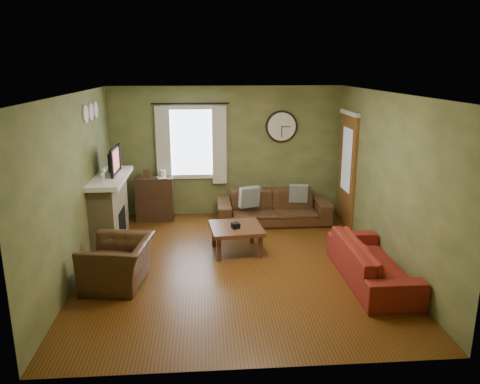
{
  "coord_description": "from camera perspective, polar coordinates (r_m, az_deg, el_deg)",
  "views": [
    {
      "loc": [
        -0.45,
        -6.69,
        2.98
      ],
      "look_at": [
        0.1,
        0.4,
        1.05
      ],
      "focal_mm": 35.0,
      "sensor_mm": 36.0,
      "label": 1
    }
  ],
  "objects": [
    {
      "name": "pillow_right",
      "position": [
        9.25,
        7.14,
        -0.18
      ],
      "size": [
        0.38,
        0.17,
        0.36
      ],
      "primitive_type": "cube",
      "rotation": [
        0.0,
        0.0,
        -0.19
      ],
      "color": "gray",
      "rests_on": "sofa_brown"
    },
    {
      "name": "tissue_box",
      "position": [
        7.58,
        -0.54,
        -4.71
      ],
      "size": [
        0.15,
        0.15,
        0.09
      ],
      "primitive_type": "cube",
      "rotation": [
        0.0,
        0.0,
        0.39
      ],
      "color": "black",
      "rests_on": "coffee_table"
    },
    {
      "name": "coffee_table",
      "position": [
        7.72,
        -0.47,
        -5.75
      ],
      "size": [
        0.9,
        0.9,
        0.44
      ],
      "primitive_type": null,
      "rotation": [
        0.0,
        0.0,
        0.1
      ],
      "color": "#512D1D",
      "rests_on": "floor"
    },
    {
      "name": "floor",
      "position": [
        7.34,
        -0.54,
        -8.78
      ],
      "size": [
        4.6,
        5.2,
        0.0
      ],
      "primitive_type": "cube",
      "color": "#542F0F",
      "rests_on": "ground"
    },
    {
      "name": "pillow_left",
      "position": [
        8.93,
        1.16,
        -0.61
      ],
      "size": [
        0.41,
        0.25,
        0.4
      ],
      "primitive_type": "cube",
      "rotation": [
        0.0,
        0.0,
        0.35
      ],
      "color": "gray",
      "rests_on": "sofa_brown"
    },
    {
      "name": "firebox",
      "position": [
        8.41,
        -14.22,
        -3.87
      ],
      "size": [
        0.04,
        0.6,
        0.55
      ],
      "primitive_type": "cube",
      "color": "black",
      "rests_on": "fireplace"
    },
    {
      "name": "tv",
      "position": [
        8.31,
        -15.47,
        3.35
      ],
      "size": [
        0.08,
        0.6,
        0.35
      ],
      "primitive_type": "imported",
      "rotation": [
        0.0,
        0.0,
        1.57
      ],
      "color": "black",
      "rests_on": "mantel"
    },
    {
      "name": "mantel",
      "position": [
        8.21,
        -15.69,
        1.67
      ],
      "size": [
        0.58,
        1.6,
        0.08
      ],
      "primitive_type": "cube",
      "color": "white",
      "rests_on": "fireplace"
    },
    {
      "name": "wine_glass_b",
      "position": [
        7.75,
        -16.25,
        1.97
      ],
      "size": [
        0.08,
        0.08,
        0.22
      ],
      "primitive_type": null,
      "color": "white",
      "rests_on": "mantel"
    },
    {
      "name": "sofa_brown",
      "position": [
        9.13,
        4.05,
        -1.83
      ],
      "size": [
        2.16,
        0.85,
        0.63
      ],
      "primitive_type": "imported",
      "color": "#422917",
      "rests_on": "floor"
    },
    {
      "name": "wall_left",
      "position": [
        7.14,
        -19.31,
        0.71
      ],
      "size": [
        0.0,
        5.2,
        2.6
      ],
      "primitive_type": "cube",
      "color": "olive",
      "rests_on": "ground"
    },
    {
      "name": "book",
      "position": [
        9.14,
        -10.11,
        2.18
      ],
      "size": [
        0.22,
        0.26,
        0.02
      ],
      "primitive_type": "imported",
      "rotation": [
        0.0,
        0.0,
        0.32
      ],
      "color": "#512D1D",
      "rests_on": "bookshelf"
    },
    {
      "name": "door",
      "position": [
        9.17,
        12.95,
        2.64
      ],
      "size": [
        0.05,
        0.9,
        2.1
      ],
      "primitive_type": "cube",
      "color": "brown",
      "rests_on": "floor"
    },
    {
      "name": "fireplace",
      "position": [
        8.37,
        -15.61,
        -2.27
      ],
      "size": [
        0.4,
        1.4,
        1.1
      ],
      "primitive_type": "cube",
      "color": "tan",
      "rests_on": "floor"
    },
    {
      "name": "bookshelf",
      "position": [
        9.37,
        -10.35,
        -0.85
      ],
      "size": [
        0.73,
        0.31,
        0.87
      ],
      "primitive_type": null,
      "color": "#372416",
      "rests_on": "floor"
    },
    {
      "name": "wall_right",
      "position": [
        7.42,
        17.44,
        1.4
      ],
      "size": [
        0.0,
        5.2,
        2.6
      ],
      "primitive_type": "cube",
      "color": "olive",
      "rests_on": "ground"
    },
    {
      "name": "sofa_red",
      "position": [
        6.96,
        15.79,
        -8.18
      ],
      "size": [
        0.77,
        1.98,
        0.58
      ],
      "primitive_type": "imported",
      "rotation": [
        0.0,
        0.0,
        1.57
      ],
      "color": "maroon",
      "rests_on": "floor"
    },
    {
      "name": "wall_back",
      "position": [
        9.45,
        -1.64,
        4.94
      ],
      "size": [
        4.6,
        0.0,
        2.6
      ],
      "primitive_type": "cube",
      "color": "olive",
      "rests_on": "ground"
    },
    {
      "name": "tv_screen",
      "position": [
        8.28,
        -14.95,
        3.74
      ],
      "size": [
        0.02,
        0.62,
        0.36
      ],
      "primitive_type": "cube",
      "color": "#994C3F",
      "rests_on": "mantel"
    },
    {
      "name": "wall_clock",
      "position": [
        9.44,
        5.1,
        7.95
      ],
      "size": [
        0.64,
        0.06,
        0.64
      ],
      "primitive_type": null,
      "color": "white",
      "rests_on": "wall_back"
    },
    {
      "name": "armchair",
      "position": [
        6.8,
        -14.64,
        -8.36
      ],
      "size": [
        0.99,
        1.1,
        0.64
      ],
      "primitive_type": "imported",
      "rotation": [
        0.0,
        0.0,
        -1.71
      ],
      "color": "#422917",
      "rests_on": "floor"
    },
    {
      "name": "curtain_left",
      "position": [
        9.33,
        -9.33,
        5.55
      ],
      "size": [
        0.28,
        0.04,
        1.55
      ],
      "primitive_type": "cube",
      "color": "beige",
      "rests_on": "wall_back"
    },
    {
      "name": "medallion_left",
      "position": [
        7.75,
        -18.31,
        9.02
      ],
      "size": [
        0.28,
        0.28,
        0.03
      ],
      "primitive_type": "cylinder",
      "color": "white",
      "rests_on": "wall_left"
    },
    {
      "name": "ceiling",
      "position": [
        6.72,
        -0.6,
        11.94
      ],
      "size": [
        4.6,
        5.2,
        0.0
      ],
      "primitive_type": "cube",
      "color": "white",
      "rests_on": "ground"
    },
    {
      "name": "medallion_right",
      "position": [
        8.42,
        -17.21,
        9.55
      ],
      "size": [
        0.28,
        0.28,
        0.03
      ],
      "primitive_type": "cylinder",
      "color": "white",
      "rests_on": "wall_left"
    },
    {
      "name": "medallion_mid",
      "position": [
        8.08,
        -17.74,
        9.3
      ],
      "size": [
        0.28,
        0.28,
        0.03
      ],
      "primitive_type": "cylinder",
      "color": "white",
      "rests_on": "wall_left"
    },
    {
      "name": "window_pane",
      "position": [
        9.39,
        -5.93,
        6.03
      ],
      "size": [
        1.0,
        0.02,
        1.3
      ],
      "primitive_type": null,
      "color": "silver",
      "rests_on": "wall_back"
    },
    {
      "name": "curtain_rod",
      "position": [
        9.2,
        -6.08,
        10.67
      ],
      "size": [
        0.03,
        0.03,
        1.5
      ],
      "primitive_type": "cylinder",
      "color": "black",
      "rests_on": "wall_back"
    },
    {
      "name": "curtain_right",
      "position": [
        9.3,
        -2.54,
        5.7
      ],
      "size": [
        0.28,
        0.04,
        1.55
      ],
      "primitive_type": "cube",
      "color": "beige",
      "rests_on": "wall_back"
    },
    {
      "name": "wall_front",
      "position": [
        4.44,
        1.71,
        -7.03
      ],
      "size": [
        4.6,
        0.0,
        2.6
      ],
      "primitive_type": "cube",
      "color": "olive",
      "rests_on": "ground"
    },
    {
      "name": "wine_glass_a",
      "position": [
        7.63,
        -16.43,
        1.6
      ],
      "size": [
        0.06,
        0.06,
        0.18
      ],
      "primitive_type": null,
      "color": "white",
      "rests_on": "mantel"
    }
  ]
}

